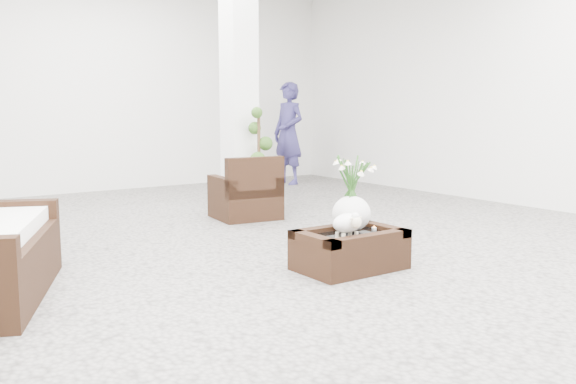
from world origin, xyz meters
TOP-DOWN VIEW (x-y plane):
  - ground at (0.00, 0.00)m, footprint 11.00×11.00m
  - column at (1.20, 2.80)m, footprint 0.40×0.40m
  - coffee_table at (0.19, -0.77)m, footprint 0.90×0.60m
  - sheep_figurine at (0.07, -0.87)m, footprint 0.28×0.23m
  - planter_narcissus at (0.29, -0.67)m, footprint 0.44×0.44m
  - tealight at (0.49, -0.75)m, footprint 0.04×0.04m
  - armchair at (0.75, 1.92)m, footprint 0.83×0.80m
  - topiary at (1.27, 2.40)m, footprint 0.36×0.36m
  - shopper at (3.23, 4.49)m, footprint 0.54×0.73m

SIDE VIEW (x-z plane):
  - ground at x=0.00m, z-range 0.00..0.00m
  - coffee_table at x=0.19m, z-range 0.00..0.31m
  - tealight at x=0.49m, z-range 0.31..0.34m
  - armchair at x=0.75m, z-range 0.00..0.80m
  - sheep_figurine at x=0.07m, z-range 0.31..0.52m
  - topiary at x=1.27m, z-range 0.00..1.37m
  - planter_narcissus at x=0.29m, z-range 0.31..1.11m
  - shopper at x=3.23m, z-range 0.00..1.84m
  - column at x=1.20m, z-range 0.00..3.50m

